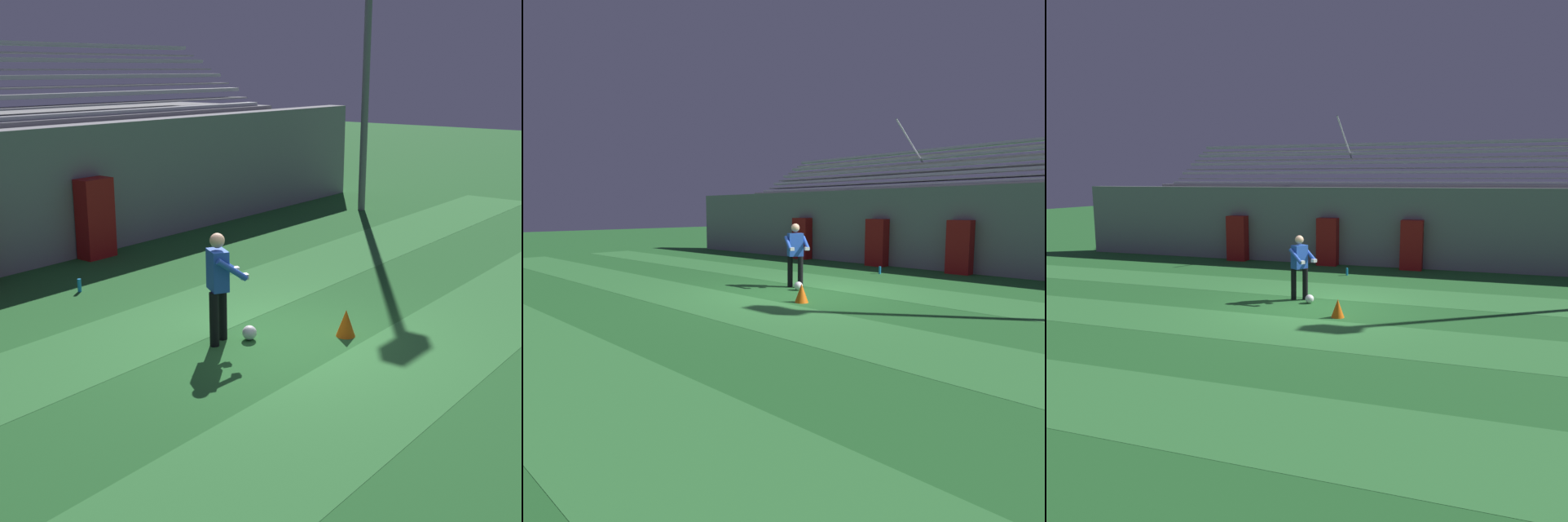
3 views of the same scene
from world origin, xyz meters
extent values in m
plane|color=#236028|center=(0.00, 0.00, 0.00)|extent=(80.00, 80.00, 0.00)
cube|color=#337A38|center=(0.00, -6.00, 0.00)|extent=(28.00, 1.94, 0.01)
cube|color=#337A38|center=(0.00, -2.11, 0.00)|extent=(28.00, 1.94, 0.01)
cube|color=#337A38|center=(0.00, 1.78, 0.00)|extent=(28.00, 1.94, 0.01)
cube|color=gray|center=(0.00, 6.50, 1.40)|extent=(24.00, 0.60, 2.80)
cube|color=maroon|center=(-1.50, 5.95, 0.86)|extent=(0.74, 0.44, 1.71)
cube|color=maroon|center=(1.50, 5.95, 0.86)|extent=(0.74, 0.44, 1.71)
cube|color=maroon|center=(-5.10, 5.95, 0.86)|extent=(0.74, 0.44, 1.71)
cube|color=gray|center=(0.00, 8.85, 1.45)|extent=(18.00, 3.90, 2.90)
cube|color=#A8AAB2|center=(0.00, 7.25, 2.95)|extent=(17.10, 0.36, 0.10)
cube|color=gray|center=(0.00, 7.05, 2.72)|extent=(17.10, 0.60, 0.04)
cube|color=#A8AAB2|center=(0.00, 7.95, 3.35)|extent=(17.10, 0.36, 0.10)
cube|color=gray|center=(0.00, 7.75, 3.12)|extent=(17.10, 0.60, 0.04)
cube|color=#A8AAB2|center=(0.00, 8.65, 3.75)|extent=(17.10, 0.36, 0.10)
cube|color=gray|center=(0.00, 8.45, 3.52)|extent=(17.10, 0.60, 0.04)
cube|color=#A8AAB2|center=(0.00, 9.35, 4.15)|extent=(17.10, 0.36, 0.10)
cube|color=gray|center=(0.00, 9.15, 3.92)|extent=(17.10, 0.60, 0.04)
cube|color=#A8AAB2|center=(0.00, 10.05, 4.55)|extent=(17.10, 0.36, 0.10)
cube|color=gray|center=(0.00, 9.85, 4.32)|extent=(17.10, 0.60, 0.04)
cylinder|color=#A8AAB2|center=(-1.49, 8.40, 4.60)|extent=(0.06, 2.63, 1.65)
cylinder|color=black|center=(-0.55, 0.60, 0.41)|extent=(0.19, 0.19, 0.82)
cylinder|color=black|center=(-0.84, 0.51, 0.41)|extent=(0.19, 0.19, 0.82)
cube|color=#234CB2|center=(-0.69, 0.55, 1.12)|extent=(0.40, 0.45, 0.60)
sphere|color=tan|center=(-0.69, 0.55, 1.56)|extent=(0.22, 0.22, 0.22)
cylinder|color=#234CB2|center=(-0.45, 0.69, 1.17)|extent=(0.46, 0.32, 0.37)
cylinder|color=#234CB2|center=(-0.70, 0.28, 1.17)|extent=(0.46, 0.32, 0.37)
cube|color=silver|center=(-0.30, 0.55, 1.04)|extent=(0.15, 0.15, 0.08)
cube|color=silver|center=(-0.50, 0.21, 1.04)|extent=(0.15, 0.15, 0.08)
sphere|color=white|center=(-0.32, 0.26, 0.11)|extent=(0.22, 0.22, 0.22)
cone|color=orange|center=(0.70, -0.80, 0.21)|extent=(0.30, 0.30, 0.42)
cylinder|color=#1E8CD8|center=(-0.34, 4.24, 0.12)|extent=(0.07, 0.07, 0.24)
camera|label=1|loc=(-8.32, -6.18, 3.96)|focal=50.00mm
camera|label=2|loc=(6.81, -7.92, 1.98)|focal=30.00mm
camera|label=3|loc=(3.56, -11.57, 3.06)|focal=35.00mm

